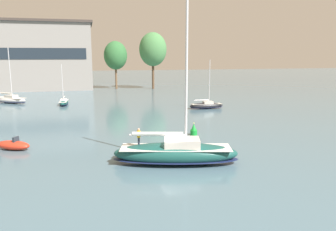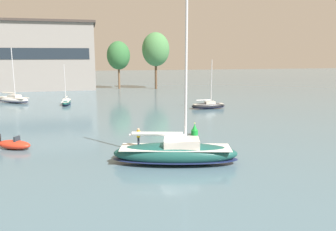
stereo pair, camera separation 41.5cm
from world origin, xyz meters
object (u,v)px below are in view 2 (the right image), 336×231
at_px(motor_tender, 14,144).
at_px(sailboat_moored_mid_channel, 66,102).
at_px(sailboat_moored_far_slip, 13,99).
at_px(sailboat_moored_near_marina, 208,105).
at_px(sailboat_main, 176,152).
at_px(tree_shore_center, 118,56).
at_px(tree_shore_left, 156,49).
at_px(channel_buoy, 195,130).

bearing_deg(motor_tender, sailboat_moored_mid_channel, 84.05).
bearing_deg(sailboat_moored_far_slip, motor_tender, -78.41).
relative_size(sailboat_moored_near_marina, sailboat_moored_mid_channel, 1.12).
distance_m(sailboat_main, motor_tender, 18.40).
distance_m(sailboat_moored_near_marina, sailboat_moored_far_slip, 42.39).
relative_size(tree_shore_center, sailboat_moored_far_slip, 1.23).
bearing_deg(motor_tender, sailboat_moored_near_marina, 34.72).
xyz_separation_m(tree_shore_left, channel_buoy, (-6.99, -59.83, -11.32)).
distance_m(sailboat_moored_near_marina, motor_tender, 37.22).
bearing_deg(tree_shore_center, motor_tender, -105.05).
distance_m(sailboat_main, channel_buoy, 11.70).
distance_m(sailboat_moored_mid_channel, channel_buoy, 36.46).
xyz_separation_m(tree_shore_center, channel_buoy, (4.01, -63.03, -9.51)).
bearing_deg(sailboat_moored_far_slip, tree_shore_left, 31.74).
height_order(tree_shore_center, channel_buoy, tree_shore_center).
bearing_deg(sailboat_moored_far_slip, tree_shore_center, 45.40).
relative_size(tree_shore_left, motor_tender, 3.93).
height_order(tree_shore_left, motor_tender, tree_shore_left).
xyz_separation_m(sailboat_moored_mid_channel, sailboat_moored_far_slip, (-11.43, 5.60, 0.23)).
bearing_deg(sailboat_main, channel_buoy, 63.09).
relative_size(sailboat_moored_mid_channel, channel_buoy, 5.16).
height_order(sailboat_moored_near_marina, motor_tender, sailboat_moored_near_marina).
distance_m(sailboat_moored_mid_channel, sailboat_moored_far_slip, 12.73).
bearing_deg(motor_tender, sailboat_moored_far_slip, 101.59).
bearing_deg(tree_shore_center, sailboat_moored_near_marina, -72.98).
height_order(sailboat_moored_far_slip, channel_buoy, sailboat_moored_far_slip).
height_order(sailboat_main, sailboat_moored_near_marina, sailboat_main).
xyz_separation_m(tree_shore_left, sailboat_moored_mid_channel, (-24.87, -28.06, -11.38)).
relative_size(tree_shore_left, tree_shore_center, 1.18).
xyz_separation_m(sailboat_moored_near_marina, sailboat_moored_far_slip, (-38.55, 17.63, 0.16)).
bearing_deg(sailboat_moored_mid_channel, sailboat_moored_near_marina, -23.91).
bearing_deg(sailboat_main, tree_shore_left, 80.08).
height_order(sailboat_moored_near_marina, channel_buoy, sailboat_moored_near_marina).
height_order(tree_shore_left, channel_buoy, tree_shore_left).
xyz_separation_m(sailboat_main, sailboat_moored_near_marina, (14.54, 30.17, -0.47)).
relative_size(tree_shore_left, sailboat_moored_near_marina, 1.82).
xyz_separation_m(tree_shore_left, sailboat_moored_near_marina, (2.25, -40.09, -11.31)).
bearing_deg(sailboat_moored_mid_channel, tree_shore_center, 66.07).
distance_m(sailboat_moored_near_marina, channel_buoy, 21.80).
bearing_deg(sailboat_moored_mid_channel, tree_shore_left, 48.45).
bearing_deg(sailboat_main, tree_shore_center, 89.00).
relative_size(sailboat_moored_far_slip, motor_tender, 2.71).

